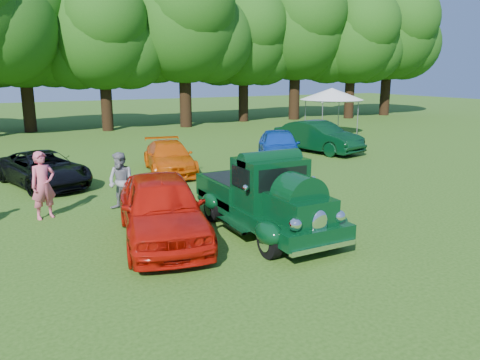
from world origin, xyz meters
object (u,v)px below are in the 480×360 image
back_car_black (44,169)px  canopy_tent (332,94)px  back_car_orange (169,157)px  back_car_blue (279,146)px  spectator_pink (43,185)px  hero_pickup (265,199)px  spectator_grey (121,182)px  red_convertible (162,208)px  back_car_green (318,137)px

back_car_black → canopy_tent: canopy_tent is taller
back_car_orange → back_car_blue: (5.17, -0.22, 0.12)m
back_car_orange → spectator_pink: spectator_pink is taller
back_car_black → back_car_orange: (4.78, 0.08, 0.01)m
hero_pickup → back_car_orange: hero_pickup is taller
back_car_black → spectator_pink: size_ratio=2.33×
spectator_pink → spectator_grey: spectator_pink is taller
back_car_blue → spectator_grey: 9.29m
back_car_blue → canopy_tent: bearing=65.6°
red_convertible → back_car_orange: (2.82, 7.44, -0.19)m
red_convertible → back_car_black: 7.62m
back_car_orange → canopy_tent: (13.20, 6.14, 2.00)m
red_convertible → spectator_grey: (-0.25, 2.94, 0.06)m
back_car_blue → spectator_grey: bearing=-125.3°
spectator_pink → canopy_tent: bearing=12.0°
red_convertible → back_car_blue: red_convertible is taller
back_car_orange → canopy_tent: 14.69m
back_car_orange → spectator_grey: bearing=-114.0°
back_car_black → spectator_grey: 4.74m
back_car_blue → canopy_tent: size_ratio=0.93×
spectator_pink → back_car_orange: bearing=21.8°
canopy_tent → red_convertible: bearing=-139.7°
canopy_tent → back_car_black: bearing=-160.9°
back_car_green → hero_pickup: bearing=-147.1°
back_car_green → canopy_tent: 7.11m
red_convertible → canopy_tent: bearing=51.8°
back_car_black → spectator_pink: spectator_pink is taller
hero_pickup → back_car_green: 12.65m
red_convertible → back_car_blue: size_ratio=1.09×
red_convertible → spectator_grey: spectator_grey is taller
back_car_orange → spectator_grey: size_ratio=2.46×
hero_pickup → back_car_blue: hero_pickup is taller
back_car_blue → canopy_tent: canopy_tent is taller
hero_pickup → spectator_grey: 4.51m
back_car_blue → back_car_orange: bearing=-155.2°
back_car_black → spectator_grey: bearing=-85.4°
back_car_green → spectator_grey: bearing=-167.5°
hero_pickup → spectator_grey: hero_pickup is taller
hero_pickup → back_car_orange: size_ratio=1.16×
back_car_green → spectator_pink: spectator_pink is taller
back_car_blue → spectator_grey: (-8.25, -4.28, 0.13)m
back_car_orange → back_car_blue: size_ratio=0.98×
back_car_orange → back_car_green: (8.44, 1.19, 0.16)m
back_car_blue → back_car_green: size_ratio=0.92×
hero_pickup → back_car_black: (-4.53, 7.93, -0.23)m
red_convertible → back_car_black: bearing=116.4°
red_convertible → spectator_grey: 2.95m
back_car_orange → canopy_tent: bearing=35.4°
back_car_green → spectator_grey: (-11.52, -5.68, 0.09)m
hero_pickup → back_car_green: hero_pickup is taller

